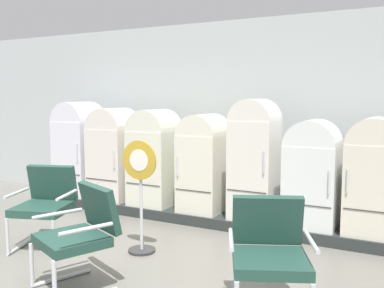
{
  "coord_description": "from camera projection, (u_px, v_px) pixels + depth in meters",
  "views": [
    {
      "loc": [
        2.76,
        -2.63,
        1.8
      ],
      "look_at": [
        -0.06,
        2.75,
        1.14
      ],
      "focal_mm": 40.13,
      "sensor_mm": 36.0,
      "label": 1
    }
  ],
  "objects": [
    {
      "name": "back_wall",
      "position": [
        221.0,
        116.0,
        6.84
      ],
      "size": [
        11.76,
        0.12,
        2.98
      ],
      "color": "#B7C0BF",
      "rests_on": "ground"
    },
    {
      "name": "display_plinth",
      "position": [
        204.0,
        213.0,
        6.44
      ],
      "size": [
        6.0,
        0.95,
        0.15
      ],
      "primitive_type": "cube",
      "color": "#292E2D",
      "rests_on": "ground"
    },
    {
      "name": "refrigerator_0",
      "position": [
        79.0,
        145.0,
        7.32
      ],
      "size": [
        0.66,
        0.7,
        1.58
      ],
      "color": "white",
      "rests_on": "display_plinth"
    },
    {
      "name": "refrigerator_1",
      "position": [
        114.0,
        151.0,
        6.98
      ],
      "size": [
        0.66,
        0.68,
        1.48
      ],
      "color": "silver",
      "rests_on": "display_plinth"
    },
    {
      "name": "refrigerator_2",
      "position": [
        155.0,
        154.0,
        6.62
      ],
      "size": [
        0.65,
        0.69,
        1.47
      ],
      "color": "silver",
      "rests_on": "display_plinth"
    },
    {
      "name": "refrigerator_3",
      "position": [
        204.0,
        160.0,
        6.25
      ],
      "size": [
        0.6,
        0.71,
        1.42
      ],
      "color": "silver",
      "rests_on": "display_plinth"
    },
    {
      "name": "refrigerator_4",
      "position": [
        254.0,
        155.0,
        5.83
      ],
      "size": [
        0.59,
        0.61,
        1.64
      ],
      "color": "silver",
      "rests_on": "display_plinth"
    },
    {
      "name": "refrigerator_5",
      "position": [
        312.0,
        170.0,
        5.49
      ],
      "size": [
        0.65,
        0.63,
        1.37
      ],
      "color": "white",
      "rests_on": "display_plinth"
    },
    {
      "name": "refrigerator_6",
      "position": [
        374.0,
        172.0,
        5.19
      ],
      "size": [
        0.63,
        0.71,
        1.42
      ],
      "color": "silver",
      "rests_on": "display_plinth"
    },
    {
      "name": "armchair_left",
      "position": [
        45.0,
        201.0,
        5.18
      ],
      "size": [
        0.8,
        0.83,
        0.97
      ],
      "color": "silver",
      "rests_on": "ground"
    },
    {
      "name": "armchair_right",
      "position": [
        269.0,
        249.0,
        3.53
      ],
      "size": [
        0.83,
        0.86,
        0.97
      ],
      "color": "silver",
      "rests_on": "ground"
    },
    {
      "name": "armchair_center",
      "position": [
        81.0,
        230.0,
        4.04
      ],
      "size": [
        0.83,
        0.85,
        0.97
      ],
      "color": "silver",
      "rests_on": "ground"
    },
    {
      "name": "sign_stand",
      "position": [
        140.0,
        199.0,
        4.95
      ],
      "size": [
        0.45,
        0.32,
        1.32
      ],
      "color": "#2D2D30",
      "rests_on": "ground"
    }
  ]
}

